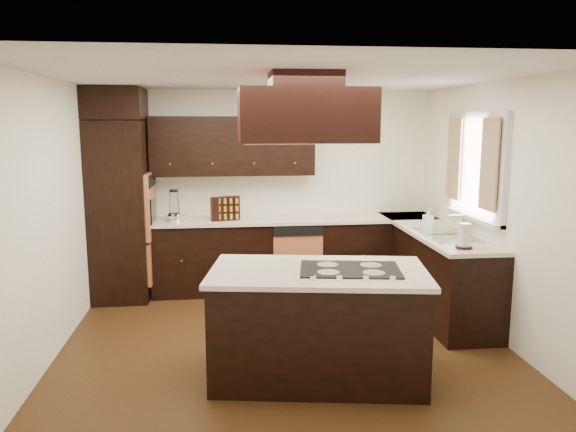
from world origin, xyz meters
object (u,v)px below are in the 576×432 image
Objects in this scene: range_hood at (305,115)px; oven_column at (120,211)px; spice_rack at (225,209)px; island at (318,326)px.

oven_column is at bearing 129.74° from range_hood.
island is at bearing -91.93° from spice_rack.
oven_column is 3.16m from island.
island is 1.73m from range_hood.
range_hood is 2.60m from spice_rack.
range_hood reaches higher than oven_column.
island is 4.87× the size of spice_rack.
spice_rack is (-0.64, 2.27, -1.09)m from range_hood.
island is 1.62× the size of range_hood.
range_hood is at bearing -50.26° from oven_column.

